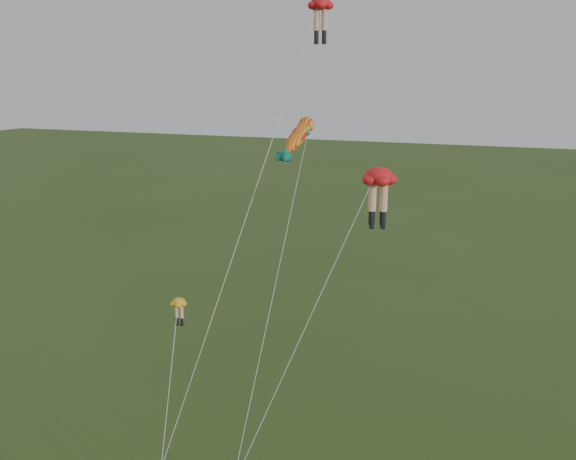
% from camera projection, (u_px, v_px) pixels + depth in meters
% --- Properties ---
extents(legs_kite_red_high, '(4.97, 11.24, 21.93)m').
position_uv_depth(legs_kite_red_high, '(317.00, 18.00, 30.83)').
color(legs_kite_red_high, red).
rests_on(legs_kite_red_high, ground).
extents(legs_kite_red_mid, '(6.24, 6.30, 14.71)m').
position_uv_depth(legs_kite_red_mid, '(376.00, 186.00, 25.69)').
color(legs_kite_red_mid, red).
rests_on(legs_kite_red_mid, ground).
extents(legs_kite_yellow, '(1.76, 5.22, 8.51)m').
position_uv_depth(legs_kite_yellow, '(177.00, 321.00, 28.71)').
color(legs_kite_yellow, gold).
rests_on(legs_kite_yellow, ground).
extents(fish_kite, '(1.59, 12.12, 16.30)m').
position_uv_depth(fish_kite, '(298.00, 137.00, 34.07)').
color(fish_kite, gold).
rests_on(fish_kite, ground).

